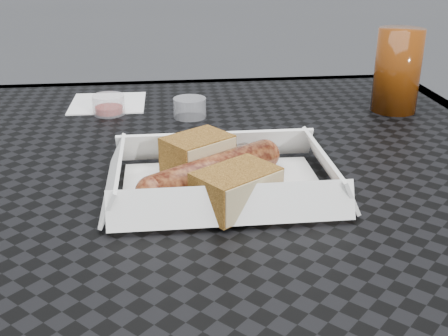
# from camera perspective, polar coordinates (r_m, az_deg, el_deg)

# --- Properties ---
(patio_table) EXTENTS (0.80, 0.80, 0.74)m
(patio_table) POSITION_cam_1_polar(r_m,az_deg,el_deg) (0.75, 0.37, -4.17)
(patio_table) COLOR black
(patio_table) RESTS_ON ground
(food_tray) EXTENTS (0.22, 0.15, 0.00)m
(food_tray) POSITION_cam_1_polar(r_m,az_deg,el_deg) (0.62, -0.10, -2.02)
(food_tray) COLOR white
(food_tray) RESTS_ON patio_table
(bratwurst) EXTENTS (0.17, 0.13, 0.04)m
(bratwurst) POSITION_cam_1_polar(r_m,az_deg,el_deg) (0.61, -1.14, -0.43)
(bratwurst) COLOR brown
(bratwurst) RESTS_ON food_tray
(bread_near) EXTENTS (0.09, 0.08, 0.05)m
(bread_near) POSITION_cam_1_polar(r_m,az_deg,el_deg) (0.64, -2.69, 1.29)
(bread_near) COLOR olive
(bread_near) RESTS_ON food_tray
(bread_far) EXTENTS (0.10, 0.09, 0.04)m
(bread_far) POSITION_cam_1_polar(r_m,az_deg,el_deg) (0.56, 1.24, -2.19)
(bread_far) COLOR olive
(bread_far) RESTS_ON food_tray
(veg_garnish) EXTENTS (0.03, 0.03, 0.00)m
(veg_garnish) POSITION_cam_1_polar(r_m,az_deg,el_deg) (0.58, 7.17, -3.61)
(veg_garnish) COLOR #EB480A
(veg_garnish) RESTS_ON food_tray
(napkin) EXTENTS (0.12, 0.12, 0.00)m
(napkin) POSITION_cam_1_polar(r_m,az_deg,el_deg) (0.95, -11.70, 6.48)
(napkin) COLOR white
(napkin) RESTS_ON patio_table
(condiment_cup_sauce) EXTENTS (0.05, 0.05, 0.03)m
(condiment_cup_sauce) POSITION_cam_1_polar(r_m,az_deg,el_deg) (0.89, -11.64, 6.33)
(condiment_cup_sauce) COLOR maroon
(condiment_cup_sauce) RESTS_ON patio_table
(condiment_cup_empty) EXTENTS (0.05, 0.05, 0.03)m
(condiment_cup_empty) POSITION_cam_1_polar(r_m,az_deg,el_deg) (0.86, -3.50, 6.13)
(condiment_cup_empty) COLOR silver
(condiment_cup_empty) RESTS_ON patio_table
(drink_glass) EXTENTS (0.07, 0.07, 0.13)m
(drink_glass) POSITION_cam_1_polar(r_m,az_deg,el_deg) (0.92, 17.20, 9.43)
(drink_glass) COLOR #582507
(drink_glass) RESTS_ON patio_table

